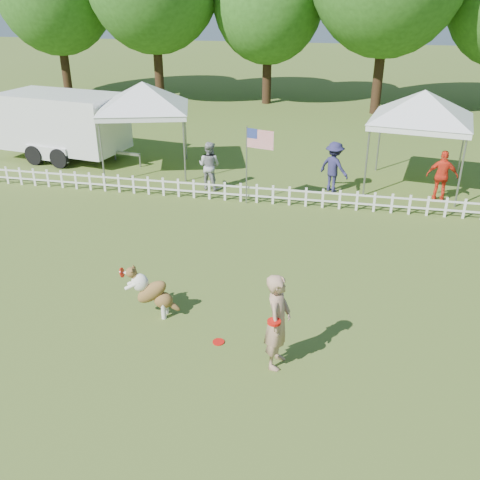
{
  "coord_description": "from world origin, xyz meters",
  "views": [
    {
      "loc": [
        1.91,
        -8.1,
        5.99
      ],
      "look_at": [
        -0.22,
        2.0,
        1.1
      ],
      "focal_mm": 40.0,
      "sensor_mm": 36.0,
      "label": 1
    }
  ],
  "objects_px": {
    "canopy_tent_right": "(418,141)",
    "spectator_b": "(334,167)",
    "spectator_a": "(209,166)",
    "frisbee_on_turf": "(218,342)",
    "cargo_trailer": "(64,126)",
    "flag_pole": "(247,166)",
    "dog": "(153,292)",
    "handler": "(278,321)",
    "canopy_tent_left": "(146,128)",
    "spectator_c": "(442,176)"
  },
  "relations": [
    {
      "from": "handler",
      "to": "spectator_a",
      "type": "relative_size",
      "value": 1.13
    },
    {
      "from": "canopy_tent_left",
      "to": "canopy_tent_right",
      "type": "bearing_deg",
      "value": -16.01
    },
    {
      "from": "dog",
      "to": "flag_pole",
      "type": "relative_size",
      "value": 0.45
    },
    {
      "from": "spectator_b",
      "to": "cargo_trailer",
      "type": "bearing_deg",
      "value": 24.9
    },
    {
      "from": "canopy_tent_left",
      "to": "flag_pole",
      "type": "bearing_deg",
      "value": -47.69
    },
    {
      "from": "canopy_tent_right",
      "to": "dog",
      "type": "bearing_deg",
      "value": -112.92
    },
    {
      "from": "handler",
      "to": "spectator_a",
      "type": "distance_m",
      "value": 9.18
    },
    {
      "from": "dog",
      "to": "canopy_tent_right",
      "type": "xyz_separation_m",
      "value": [
        5.69,
        9.03,
        1.0
      ]
    },
    {
      "from": "canopy_tent_right",
      "to": "spectator_b",
      "type": "bearing_deg",
      "value": -150.74
    },
    {
      "from": "cargo_trailer",
      "to": "handler",
      "type": "bearing_deg",
      "value": -38.4
    },
    {
      "from": "canopy_tent_left",
      "to": "spectator_c",
      "type": "relative_size",
      "value": 1.94
    },
    {
      "from": "dog",
      "to": "canopy_tent_left",
      "type": "relative_size",
      "value": 0.35
    },
    {
      "from": "cargo_trailer",
      "to": "flag_pole",
      "type": "xyz_separation_m",
      "value": [
        7.72,
        -3.31,
        -0.06
      ]
    },
    {
      "from": "frisbee_on_turf",
      "to": "flag_pole",
      "type": "relative_size",
      "value": 0.09
    },
    {
      "from": "cargo_trailer",
      "to": "spectator_c",
      "type": "xyz_separation_m",
      "value": [
        13.53,
        -1.81,
        -0.46
      ]
    },
    {
      "from": "flag_pole",
      "to": "cargo_trailer",
      "type": "bearing_deg",
      "value": 171.78
    },
    {
      "from": "spectator_a",
      "to": "spectator_c",
      "type": "xyz_separation_m",
      "value": [
        7.23,
        0.48,
        -0.0
      ]
    },
    {
      "from": "flag_pole",
      "to": "spectator_a",
      "type": "bearing_deg",
      "value": 159.25
    },
    {
      "from": "frisbee_on_turf",
      "to": "flag_pole",
      "type": "xyz_separation_m",
      "value": [
        -0.89,
        7.09,
        1.17
      ]
    },
    {
      "from": "handler",
      "to": "spectator_c",
      "type": "distance_m",
      "value": 9.74
    },
    {
      "from": "canopy_tent_left",
      "to": "canopy_tent_right",
      "type": "distance_m",
      "value": 9.19
    },
    {
      "from": "handler",
      "to": "dog",
      "type": "relative_size",
      "value": 1.64
    },
    {
      "from": "handler",
      "to": "cargo_trailer",
      "type": "height_order",
      "value": "cargo_trailer"
    },
    {
      "from": "dog",
      "to": "spectator_a",
      "type": "bearing_deg",
      "value": 91.6
    },
    {
      "from": "frisbee_on_turf",
      "to": "flag_pole",
      "type": "height_order",
      "value": "flag_pole"
    },
    {
      "from": "spectator_a",
      "to": "frisbee_on_turf",
      "type": "bearing_deg",
      "value": 119.91
    },
    {
      "from": "frisbee_on_turf",
      "to": "spectator_c",
      "type": "distance_m",
      "value": 9.93
    },
    {
      "from": "cargo_trailer",
      "to": "flag_pole",
      "type": "distance_m",
      "value": 8.4
    },
    {
      "from": "handler",
      "to": "spectator_a",
      "type": "bearing_deg",
      "value": 28.98
    },
    {
      "from": "cargo_trailer",
      "to": "spectator_b",
      "type": "relative_size",
      "value": 3.51
    },
    {
      "from": "cargo_trailer",
      "to": "spectator_b",
      "type": "distance_m",
      "value": 10.39
    },
    {
      "from": "spectator_c",
      "to": "handler",
      "type": "bearing_deg",
      "value": 72.67
    },
    {
      "from": "spectator_b",
      "to": "spectator_c",
      "type": "xyz_separation_m",
      "value": [
        3.28,
        -0.13,
        -0.02
      ]
    },
    {
      "from": "flag_pole",
      "to": "spectator_c",
      "type": "relative_size",
      "value": 1.51
    },
    {
      "from": "canopy_tent_right",
      "to": "cargo_trailer",
      "type": "height_order",
      "value": "canopy_tent_right"
    },
    {
      "from": "dog",
      "to": "canopy_tent_left",
      "type": "height_order",
      "value": "canopy_tent_left"
    },
    {
      "from": "dog",
      "to": "spectator_b",
      "type": "xyz_separation_m",
      "value": [
        3.13,
        8.1,
        0.27
      ]
    },
    {
      "from": "spectator_a",
      "to": "spectator_b",
      "type": "distance_m",
      "value": 4.0
    },
    {
      "from": "handler",
      "to": "dog",
      "type": "xyz_separation_m",
      "value": [
        -2.64,
        1.02,
        -0.35
      ]
    },
    {
      "from": "spectator_b",
      "to": "spectator_c",
      "type": "distance_m",
      "value": 3.28
    },
    {
      "from": "handler",
      "to": "canopy_tent_right",
      "type": "height_order",
      "value": "canopy_tent_right"
    },
    {
      "from": "cargo_trailer",
      "to": "dog",
      "type": "bearing_deg",
      "value": -44.44
    },
    {
      "from": "spectator_b",
      "to": "spectator_a",
      "type": "bearing_deg",
      "value": 42.95
    },
    {
      "from": "frisbee_on_turf",
      "to": "spectator_c",
      "type": "height_order",
      "value": "spectator_c"
    },
    {
      "from": "spectator_b",
      "to": "spectator_c",
      "type": "height_order",
      "value": "spectator_b"
    },
    {
      "from": "frisbee_on_turf",
      "to": "cargo_trailer",
      "type": "height_order",
      "value": "cargo_trailer"
    },
    {
      "from": "canopy_tent_left",
      "to": "cargo_trailer",
      "type": "xyz_separation_m",
      "value": [
        -3.61,
        0.82,
        -0.28
      ]
    },
    {
      "from": "handler",
      "to": "dog",
      "type": "height_order",
      "value": "handler"
    },
    {
      "from": "frisbee_on_turf",
      "to": "canopy_tent_right",
      "type": "xyz_separation_m",
      "value": [
        4.2,
        9.66,
        1.53
      ]
    },
    {
      "from": "dog",
      "to": "canopy_tent_right",
      "type": "distance_m",
      "value": 10.72
    }
  ]
}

